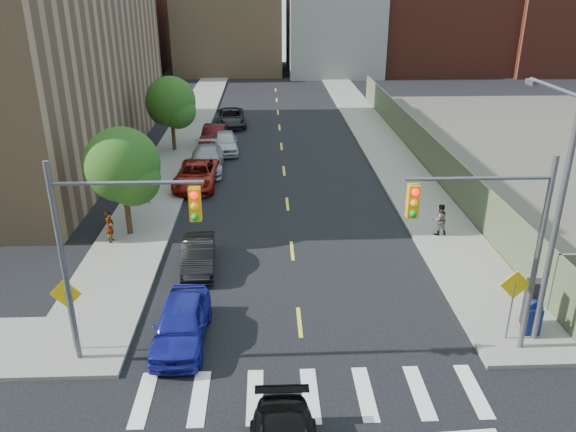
{
  "coord_description": "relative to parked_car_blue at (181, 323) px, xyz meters",
  "views": [
    {
      "loc": [
        -1.12,
        -9.73,
        11.81
      ],
      "look_at": [
        -0.22,
        13.5,
        2.0
      ],
      "focal_mm": 35.0,
      "sensor_mm": 36.0,
      "label": 1
    }
  ],
  "objects": [
    {
      "name": "tree_west_far",
      "position": [
        -3.8,
        24.05,
        2.72
      ],
      "size": [
        3.66,
        3.64,
        5.52
      ],
      "color": "#332114",
      "rests_on": "ground"
    },
    {
      "name": "sidewalk_ne",
      "position": [
        11.95,
        34.5,
        -0.68
      ],
      "size": [
        3.5,
        73.0,
        0.15
      ],
      "primitive_type": "cube",
      "color": "gray",
      "rests_on": "ground"
    },
    {
      "name": "pedestrian_west",
      "position": [
        -4.48,
        8.06,
        0.17
      ],
      "size": [
        0.42,
        0.6,
        1.55
      ],
      "primitive_type": "imported",
      "rotation": [
        0.0,
        0.0,
        1.48
      ],
      "color": "gray",
      "rests_on": "sidewalk_nw"
    },
    {
      "name": "bg_bldg_center",
      "position": [
        12.2,
        63.0,
        4.24
      ],
      "size": [
        12.0,
        16.0,
        10.0
      ],
      "primitive_type": "cube",
      "color": "gray",
      "rests_on": "ground"
    },
    {
      "name": "parked_car_maroon",
      "position": [
        -0.94,
        25.43,
        0.02
      ],
      "size": [
        1.97,
        4.81,
        1.55
      ],
      "primitive_type": "imported",
      "rotation": [
        0.0,
        0.0,
        -0.07
      ],
      "color": "#420D0F",
      "rests_on": "ground"
    },
    {
      "name": "signal_nw",
      "position": [
        -1.78,
        -1.0,
        3.77
      ],
      "size": [
        4.59,
        0.3,
        7.0
      ],
      "color": "#59595E",
      "rests_on": "ground"
    },
    {
      "name": "bg_bldg_midwest",
      "position": [
        -1.8,
        65.0,
        6.74
      ],
      "size": [
        14.0,
        16.0,
        15.0
      ],
      "primitive_type": "cube",
      "color": "#8C6B4C",
      "rests_on": "ground"
    },
    {
      "name": "streetlight_ne",
      "position": [
        12.4,
        -0.1,
        4.46
      ],
      "size": [
        0.25,
        3.7,
        9.0
      ],
      "color": "#59595E",
      "rests_on": "ground"
    },
    {
      "name": "mailbox",
      "position": [
        12.39,
        -0.21,
        0.04
      ],
      "size": [
        0.55,
        0.42,
        1.33
      ],
      "rotation": [
        0.0,
        0.0,
        -0.01
      ],
      "color": "navy",
      "rests_on": "sidewalk_ne"
    },
    {
      "name": "parked_car_silver",
      "position": [
        -0.93,
        19.25,
        0.02
      ],
      "size": [
        2.37,
        5.43,
        1.55
      ],
      "primitive_type": "imported",
      "rotation": [
        0.0,
        0.0,
        0.04
      ],
      "color": "#93959A",
      "rests_on": "ground"
    },
    {
      "name": "warn_sign_midwest",
      "position": [
        -3.6,
        13.0,
        1.24
      ],
      "size": [
        1.06,
        0.06,
        2.83
      ],
      "color": "#59595E",
      "rests_on": "ground"
    },
    {
      "name": "payphone",
      "position": [
        12.55,
        0.26,
        0.32
      ],
      "size": [
        0.61,
        0.53,
        1.85
      ],
      "primitive_type": "cube",
      "rotation": [
        0.0,
        0.0,
        -0.15
      ],
      "color": "black",
      "rests_on": "sidewalk_ne"
    },
    {
      "name": "signal_ne",
      "position": [
        10.18,
        -1.0,
        3.77
      ],
      "size": [
        4.59,
        0.3,
        7.0
      ],
      "color": "#59595E",
      "rests_on": "ground"
    },
    {
      "name": "sidewalk_nw",
      "position": [
        -3.55,
        34.5,
        -0.68
      ],
      "size": [
        3.5,
        73.0,
        0.15
      ],
      "primitive_type": "cube",
      "color": "gray",
      "rests_on": "ground"
    },
    {
      "name": "bg_bldg_west",
      "position": [
        -17.8,
        63.0,
        5.24
      ],
      "size": [
        14.0,
        18.0,
        12.0
      ],
      "primitive_type": "cube",
      "color": "#592319",
      "rests_on": "ground"
    },
    {
      "name": "warn_sign_ne",
      "position": [
        11.4,
        -0.5,
        1.24
      ],
      "size": [
        1.06,
        0.06,
        2.83
      ],
      "color": "#59595E",
      "rests_on": "ground"
    },
    {
      "name": "parked_car_blue",
      "position": [
        0.0,
        0.0,
        0.0
      ],
      "size": [
        1.87,
        4.47,
        1.51
      ],
      "primitive_type": "imported",
      "rotation": [
        0.0,
        0.0,
        -0.02
      ],
      "color": "navy",
      "rests_on": "ground"
    },
    {
      "name": "parked_car_black",
      "position": [
        0.0,
        5.43,
        -0.11
      ],
      "size": [
        1.63,
        4.01,
        1.29
      ],
      "primitive_type": "imported",
      "rotation": [
        0.0,
        0.0,
        0.07
      ],
      "color": "black",
      "rests_on": "ground"
    },
    {
      "name": "parked_car_red",
      "position": [
        -1.26,
        16.2,
        -0.01
      ],
      "size": [
        2.69,
        5.43,
        1.48
      ],
      "primitive_type": "imported",
      "rotation": [
        0.0,
        0.0,
        -0.04
      ],
      "color": "maroon",
      "rests_on": "ground"
    },
    {
      "name": "parked_car_grey",
      "position": [
        0.0,
        31.8,
        -0.02
      ],
      "size": [
        2.93,
        5.49,
        1.47
      ],
      "primitive_type": "imported",
      "rotation": [
        0.0,
        0.0,
        0.1
      ],
      "color": "black",
      "rests_on": "ground"
    },
    {
      "name": "warn_sign_nw",
      "position": [
        -3.6,
        -0.5,
        1.24
      ],
      "size": [
        1.06,
        0.06,
        2.83
      ],
      "color": "#59595E",
      "rests_on": "ground"
    },
    {
      "name": "fence_north",
      "position": [
        13.8,
        21.0,
        0.49
      ],
      "size": [
        0.12,
        44.0,
        2.5
      ],
      "primitive_type": "cube",
      "color": "#696F4E",
      "rests_on": "ground"
    },
    {
      "name": "parked_car_white",
      "position": [
        0.0,
        23.62,
        0.01
      ],
      "size": [
        2.25,
        4.66,
        1.53
      ],
      "primitive_type": "imported",
      "rotation": [
        0.0,
        0.0,
        0.1
      ],
      "color": "beige",
      "rests_on": "ground"
    },
    {
      "name": "tree_west_near",
      "position": [
        -3.8,
        9.05,
        2.72
      ],
      "size": [
        3.66,
        3.64,
        5.52
      ],
      "color": "#332114",
      "rests_on": "ground"
    },
    {
      "name": "bg_bldg_fareast",
      "position": [
        42.2,
        63.0,
        8.24
      ],
      "size": [
        14.0,
        16.0,
        18.0
      ],
      "primitive_type": "cube",
      "color": "#592319",
      "rests_on": "ground"
    },
    {
      "name": "bg_bldg_east",
      "position": [
        26.2,
        65.0,
        7.24
      ],
      "size": [
        18.0,
        18.0,
        16.0
      ],
      "primitive_type": "cube",
      "color": "#592319",
      "rests_on": "ground"
    },
    {
      "name": "pedestrian_east",
      "position": [
        11.52,
        8.26,
        0.19
      ],
      "size": [
        0.85,
        0.71,
        1.59
      ],
      "primitive_type": "imported",
      "rotation": [
        0.0,
        0.0,
        3.28
      ],
      "color": "gray",
      "rests_on": "sidewalk_ne"
    }
  ]
}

